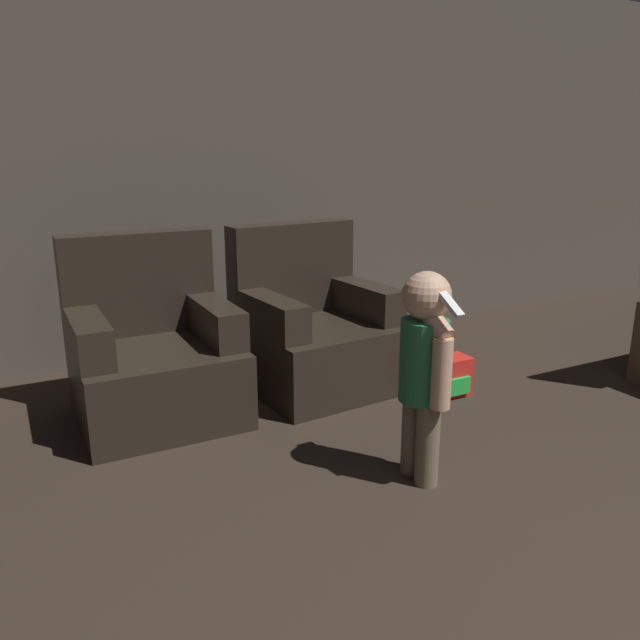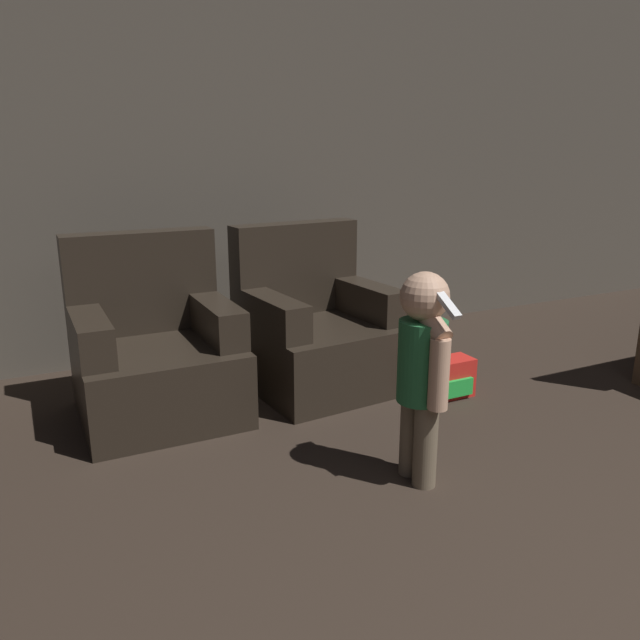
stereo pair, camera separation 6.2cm
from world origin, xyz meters
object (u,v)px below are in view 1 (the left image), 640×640
object	(u,v)px
armchair_left	(153,356)
toy_backpack	(447,377)
armchair_right	(313,332)
person_toddler	(425,361)

from	to	relation	value
armchair_left	toy_backpack	world-z (taller)	armchair_left
armchair_left	toy_backpack	xyz separation A→B (m)	(1.53, -0.52, -0.21)
armchair_right	toy_backpack	bearing A→B (deg)	-46.33
armchair_left	armchair_right	size ratio (longest dim) A/B	1.00
toy_backpack	armchair_right	bearing A→B (deg)	138.65
person_toddler	armchair_left	bearing A→B (deg)	-142.75
armchair_right	person_toddler	size ratio (longest dim) A/B	1.04
armchair_right	toy_backpack	size ratio (longest dim) A/B	3.54
armchair_left	person_toddler	xyz separation A→B (m)	(0.83, -1.21, 0.21)
person_toddler	armchair_right	bearing A→B (deg)	177.73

